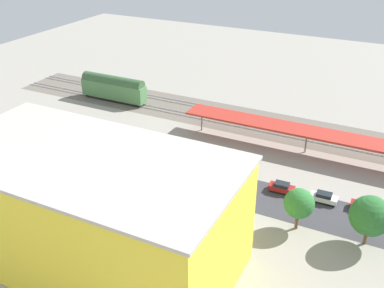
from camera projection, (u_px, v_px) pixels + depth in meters
ground_plane at (230, 174)px, 76.43m from camera, size 202.46×202.46×0.00m
rail_bed at (270, 126)px, 93.76m from camera, size 126.58×14.19×0.01m
street_asphalt at (221, 186)px, 73.05m from camera, size 126.57×9.42×0.01m
track_rails at (270, 125)px, 93.67m from camera, size 126.54×7.75×0.12m
platform_canopy_near at (307, 132)px, 81.43m from camera, size 47.24×5.43×4.49m
freight_coach_far at (113, 88)px, 104.77m from camera, size 16.57×2.90×6.09m
parked_car_2 at (367, 207)px, 66.77m from camera, size 4.83×1.92×1.56m
parked_car_3 at (324, 198)px, 68.87m from camera, size 4.17×1.84×1.55m
parked_car_4 at (282, 188)px, 71.30m from camera, size 4.09×1.87×1.62m
parked_car_5 at (241, 174)px, 74.99m from camera, size 4.37×1.79×1.66m
construction_building at (92, 211)px, 54.78m from camera, size 35.75×18.22×14.49m
construction_roof_slab at (85, 158)px, 51.34m from camera, size 36.36×18.82×0.40m
box_truck_0 at (161, 198)px, 67.35m from camera, size 8.67×2.91×3.12m
box_truck_1 at (83, 170)px, 74.30m from camera, size 9.68×2.48×3.46m
box_truck_2 at (216, 207)px, 65.18m from camera, size 8.56×2.63×3.31m
street_tree_0 at (299, 204)px, 61.42m from camera, size 4.24×4.24×6.37m
street_tree_2 at (31, 123)px, 80.94m from camera, size 5.33×5.33×8.48m
street_tree_3 at (370, 216)px, 58.32m from camera, size 5.42×5.42×7.32m
traffic_light at (135, 155)px, 72.60m from camera, size 0.50×0.36×7.34m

